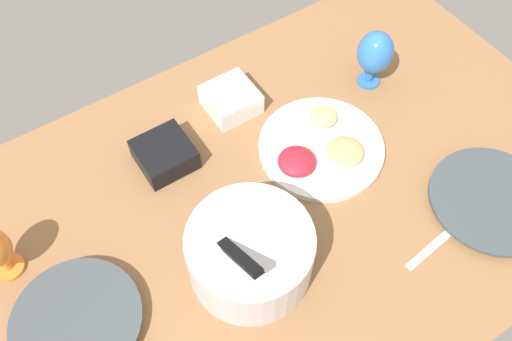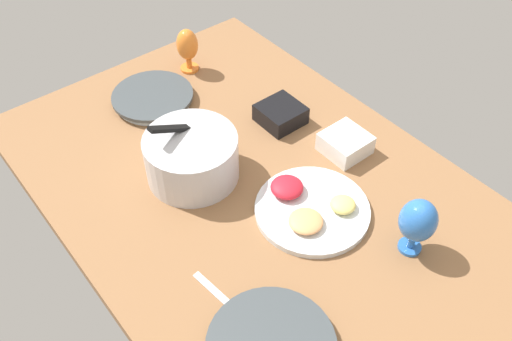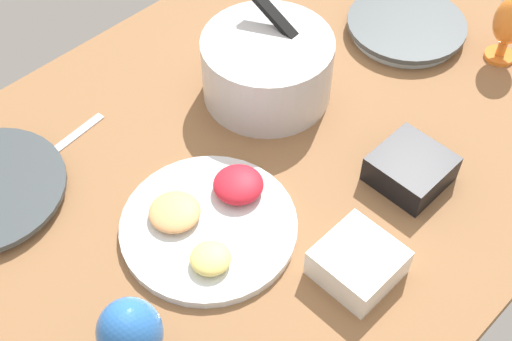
{
  "view_description": "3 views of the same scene",
  "coord_description": "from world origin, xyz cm",
  "px_view_note": "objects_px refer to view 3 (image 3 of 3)",
  "views": [
    {
      "loc": [
        42.78,
        52.97,
        111.97
      ],
      "look_at": [
        3.5,
        -7.03,
        4.67
      ],
      "focal_mm": 38.23,
      "sensor_mm": 36.0,
      "label": 1
    },
    {
      "loc": [
        -82.25,
        67.84,
        116.97
      ],
      "look_at": [
        3.07,
        -1.18,
        4.67
      ],
      "focal_mm": 38.78,
      "sensor_mm": 36.0,
      "label": 2
    },
    {
      "loc": [
        -58.43,
        -60.67,
        100.43
      ],
      "look_at": [
        -2.63,
        -5.07,
        4.67
      ],
      "focal_mm": 47.51,
      "sensor_mm": 36.0,
      "label": 3
    }
  ],
  "objects_px": {
    "dinner_plate_right": "(406,27)",
    "square_bowl_black": "(411,168)",
    "mixing_bowl": "(267,66)",
    "hurricane_glass_orange": "(511,23)",
    "hurricane_glass_blue": "(130,334)",
    "square_bowl_white": "(358,262)",
    "fruit_platter": "(210,221)"
  },
  "relations": [
    {
      "from": "dinner_plate_right",
      "to": "square_bowl_black",
      "type": "relative_size",
      "value": 2.08
    },
    {
      "from": "fruit_platter",
      "to": "square_bowl_white",
      "type": "relative_size",
      "value": 2.49
    },
    {
      "from": "dinner_plate_right",
      "to": "mixing_bowl",
      "type": "relative_size",
      "value": 1.01
    },
    {
      "from": "hurricane_glass_blue",
      "to": "square_bowl_black",
      "type": "bearing_deg",
      "value": -6.65
    },
    {
      "from": "fruit_platter",
      "to": "hurricane_glass_blue",
      "type": "xyz_separation_m",
      "value": [
        -0.25,
        -0.12,
        0.09
      ]
    },
    {
      "from": "square_bowl_white",
      "to": "hurricane_glass_orange",
      "type": "bearing_deg",
      "value": 11.06
    },
    {
      "from": "dinner_plate_right",
      "to": "hurricane_glass_blue",
      "type": "xyz_separation_m",
      "value": [
        -0.94,
        -0.2,
        0.09
      ]
    },
    {
      "from": "square_bowl_black",
      "to": "mixing_bowl",
      "type": "bearing_deg",
      "value": 93.44
    },
    {
      "from": "hurricane_glass_orange",
      "to": "mixing_bowl",
      "type": "bearing_deg",
      "value": 147.07
    },
    {
      "from": "mixing_bowl",
      "to": "square_bowl_white",
      "type": "xyz_separation_m",
      "value": [
        -0.21,
        -0.42,
        -0.04
      ]
    },
    {
      "from": "dinner_plate_right",
      "to": "square_bowl_black",
      "type": "height_order",
      "value": "square_bowl_black"
    },
    {
      "from": "hurricane_glass_orange",
      "to": "hurricane_glass_blue",
      "type": "distance_m",
      "value": 1.02
    },
    {
      "from": "square_bowl_black",
      "to": "square_bowl_white",
      "type": "height_order",
      "value": "square_bowl_white"
    },
    {
      "from": "mixing_bowl",
      "to": "fruit_platter",
      "type": "distance_m",
      "value": 0.37
    },
    {
      "from": "hurricane_glass_orange",
      "to": "fruit_platter",
      "type": "bearing_deg",
      "value": 171.13
    },
    {
      "from": "mixing_bowl",
      "to": "square_bowl_black",
      "type": "height_order",
      "value": "mixing_bowl"
    },
    {
      "from": "hurricane_glass_blue",
      "to": "square_bowl_white",
      "type": "height_order",
      "value": "hurricane_glass_blue"
    },
    {
      "from": "hurricane_glass_orange",
      "to": "square_bowl_white",
      "type": "xyz_separation_m",
      "value": [
        -0.65,
        -0.13,
        -0.06
      ]
    },
    {
      "from": "fruit_platter",
      "to": "hurricane_glass_orange",
      "type": "bearing_deg",
      "value": -8.87
    },
    {
      "from": "hurricane_glass_orange",
      "to": "hurricane_glass_blue",
      "type": "height_order",
      "value": "hurricane_glass_blue"
    },
    {
      "from": "dinner_plate_right",
      "to": "fruit_platter",
      "type": "bearing_deg",
      "value": -173.25
    },
    {
      "from": "dinner_plate_right",
      "to": "square_bowl_white",
      "type": "relative_size",
      "value": 2.13
    },
    {
      "from": "mixing_bowl",
      "to": "square_bowl_black",
      "type": "bearing_deg",
      "value": -86.56
    },
    {
      "from": "dinner_plate_right",
      "to": "mixing_bowl",
      "type": "bearing_deg",
      "value": 166.55
    },
    {
      "from": "mixing_bowl",
      "to": "square_bowl_black",
      "type": "xyz_separation_m",
      "value": [
        0.02,
        -0.35,
        -0.04
      ]
    },
    {
      "from": "dinner_plate_right",
      "to": "hurricane_glass_blue",
      "type": "relative_size",
      "value": 1.57
    },
    {
      "from": "square_bowl_white",
      "to": "fruit_platter",
      "type": "bearing_deg",
      "value": 114.3
    },
    {
      "from": "mixing_bowl",
      "to": "hurricane_glass_orange",
      "type": "relative_size",
      "value": 1.67
    },
    {
      "from": "hurricane_glass_orange",
      "to": "square_bowl_white",
      "type": "distance_m",
      "value": 0.67
    },
    {
      "from": "dinner_plate_right",
      "to": "hurricane_glass_orange",
      "type": "distance_m",
      "value": 0.23
    },
    {
      "from": "mixing_bowl",
      "to": "square_bowl_white",
      "type": "bearing_deg",
      "value": -116.56
    },
    {
      "from": "mixing_bowl",
      "to": "hurricane_glass_orange",
      "type": "height_order",
      "value": "mixing_bowl"
    }
  ]
}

